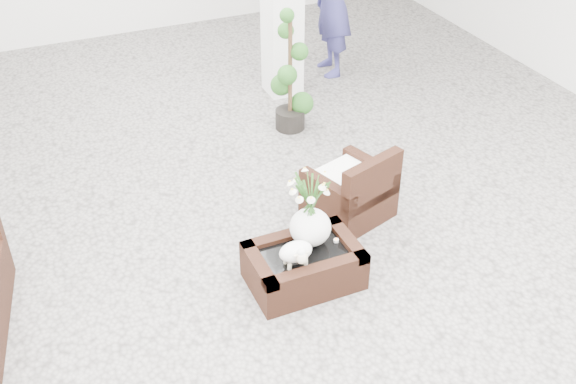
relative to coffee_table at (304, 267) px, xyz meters
name	(u,v)px	position (x,y,z in m)	size (l,w,h in m)	color
ground	(284,243)	(0.05, 0.53, -0.16)	(11.00, 11.00, 0.00)	gray
coffee_table	(304,267)	(0.00, 0.00, 0.00)	(0.90, 0.60, 0.31)	#351A0F
sheep_figurine	(296,253)	(-0.12, -0.10, 0.26)	(0.28, 0.23, 0.21)	white
planter_narcissus	(311,203)	(0.10, 0.10, 0.56)	(0.44, 0.44, 0.80)	white
tealight	(336,240)	(0.30, 0.02, 0.17)	(0.04, 0.04, 0.03)	white
armchair	(349,182)	(0.78, 0.69, 0.20)	(0.67, 0.65, 0.72)	#351A0F
topiary	(290,71)	(0.95, 2.43, 0.54)	(0.37, 0.37, 1.40)	#214F19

